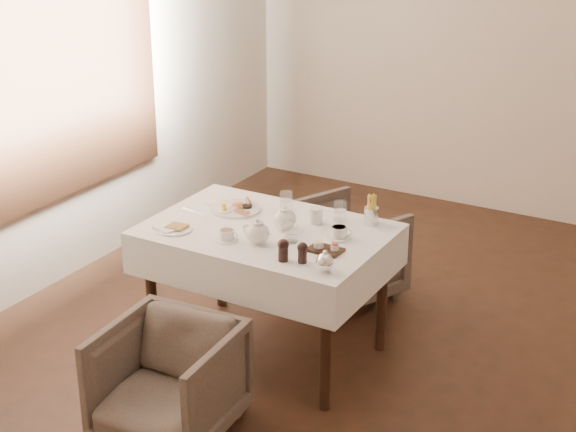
% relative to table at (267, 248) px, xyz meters
% --- Properties ---
extents(room, '(5.00, 5.00, 5.00)m').
position_rel_table_xyz_m(room, '(-1.64, 0.27, 0.96)').
color(room, black).
rests_on(room, ground).
extents(table, '(1.28, 0.88, 0.75)m').
position_rel_table_xyz_m(table, '(0.00, 0.00, 0.00)').
color(table, black).
rests_on(table, ground).
extents(armchair_near, '(0.64, 0.66, 0.56)m').
position_rel_table_xyz_m(armchair_near, '(-0.02, -0.88, -0.36)').
color(armchair_near, '#483D35').
rests_on(armchair_near, ground).
extents(armchair_far, '(0.87, 0.87, 0.61)m').
position_rel_table_xyz_m(armchair_far, '(0.04, 0.82, -0.33)').
color(armchair_far, '#483D35').
rests_on(armchair_far, ground).
extents(breakfast_plate, '(0.29, 0.29, 0.04)m').
position_rel_table_xyz_m(breakfast_plate, '(-0.29, 0.15, 0.13)').
color(breakfast_plate, white).
rests_on(breakfast_plate, table).
extents(side_plate, '(0.21, 0.20, 0.02)m').
position_rel_table_xyz_m(side_plate, '(-0.43, -0.27, 0.13)').
color(side_plate, white).
rests_on(side_plate, table).
extents(teapot_centre, '(0.21, 0.19, 0.13)m').
position_rel_table_xyz_m(teapot_centre, '(0.09, 0.04, 0.18)').
color(teapot_centre, white).
rests_on(teapot_centre, table).
extents(teapot_front, '(0.17, 0.13, 0.14)m').
position_rel_table_xyz_m(teapot_front, '(0.06, -0.19, 0.18)').
color(teapot_front, white).
rests_on(teapot_front, table).
extents(creamer, '(0.07, 0.07, 0.08)m').
position_rel_table_xyz_m(creamer, '(0.19, 0.20, 0.16)').
color(creamer, white).
rests_on(creamer, table).
extents(teacup_near, '(0.12, 0.12, 0.06)m').
position_rel_table_xyz_m(teacup_near, '(-0.10, -0.24, 0.14)').
color(teacup_near, white).
rests_on(teacup_near, table).
extents(teacup_far, '(0.13, 0.13, 0.06)m').
position_rel_table_xyz_m(teacup_far, '(0.39, 0.08, 0.15)').
color(teacup_far, white).
rests_on(teacup_far, table).
extents(glass_left, '(0.09, 0.09, 0.10)m').
position_rel_table_xyz_m(glass_left, '(-0.05, 0.30, 0.17)').
color(glass_left, silver).
rests_on(glass_left, table).
extents(glass_mid, '(0.09, 0.09, 0.10)m').
position_rel_table_xyz_m(glass_mid, '(0.20, -0.09, 0.17)').
color(glass_mid, silver).
rests_on(glass_mid, table).
extents(glass_right, '(0.08, 0.08, 0.10)m').
position_rel_table_xyz_m(glass_right, '(0.29, 0.30, 0.17)').
color(glass_right, silver).
rests_on(glass_right, table).
extents(condiment_board, '(0.18, 0.12, 0.04)m').
position_rel_table_xyz_m(condiment_board, '(0.41, -0.11, 0.13)').
color(condiment_board, black).
rests_on(condiment_board, table).
extents(pepper_mill_left, '(0.08, 0.08, 0.12)m').
position_rel_table_xyz_m(pepper_mill_left, '(0.28, -0.31, 0.18)').
color(pepper_mill_left, black).
rests_on(pepper_mill_left, table).
extents(pepper_mill_right, '(0.06, 0.06, 0.11)m').
position_rel_table_xyz_m(pepper_mill_right, '(0.37, -0.28, 0.17)').
color(pepper_mill_right, black).
rests_on(pepper_mill_right, table).
extents(silver_pot, '(0.11, 0.10, 0.11)m').
position_rel_table_xyz_m(silver_pot, '(0.52, -0.31, 0.17)').
color(silver_pot, white).
rests_on(silver_pot, table).
extents(fries_cup, '(0.08, 0.08, 0.17)m').
position_rel_table_xyz_m(fries_cup, '(0.46, 0.34, 0.19)').
color(fries_cup, silver).
rests_on(fries_cup, table).
extents(cutlery_fork, '(0.17, 0.08, 0.00)m').
position_rel_table_xyz_m(cutlery_fork, '(-0.48, 0.13, 0.12)').
color(cutlery_fork, silver).
rests_on(cutlery_fork, table).
extents(cutlery_knife, '(0.21, 0.06, 0.00)m').
position_rel_table_xyz_m(cutlery_knife, '(-0.46, -0.01, 0.12)').
color(cutlery_knife, silver).
rests_on(cutlery_knife, table).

